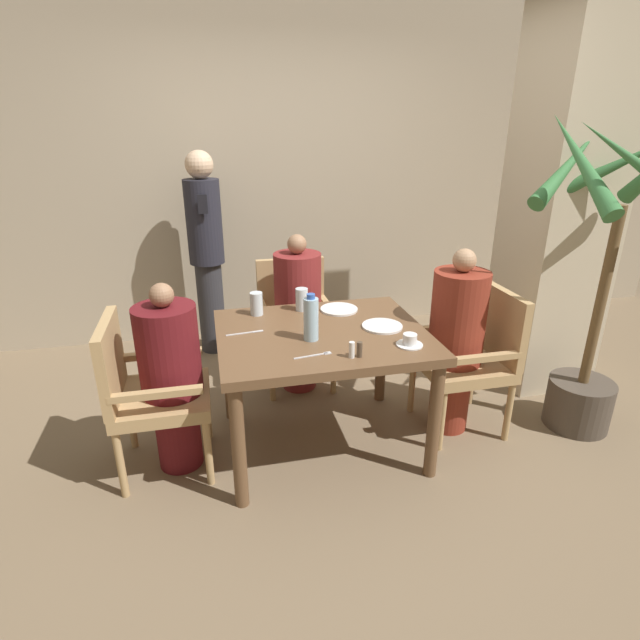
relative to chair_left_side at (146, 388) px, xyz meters
name	(u,v)px	position (x,y,z in m)	size (l,w,h in m)	color
ground_plane	(322,442)	(0.95, 0.00, -0.49)	(16.00, 16.00, 0.00)	#7A664C
wall_back	(271,173)	(0.95, 1.88, 0.91)	(8.00, 0.06, 2.80)	tan
pillar_stone	(563,194)	(2.71, 0.49, 0.86)	(0.58, 0.58, 2.70)	beige
dining_table	(322,348)	(0.95, 0.00, 0.14)	(1.14, 0.94, 0.73)	brown
chair_left_side	(146,388)	(0.00, 0.00, 0.00)	(0.50, 0.50, 0.88)	tan
diner_in_left_chair	(172,377)	(0.14, 0.00, 0.05)	(0.32, 0.32, 1.06)	#5B1419
chair_far_side	(295,316)	(0.95, 0.85, 0.00)	(0.50, 0.50, 0.88)	tan
diner_in_far_chair	(298,312)	(0.95, 0.72, 0.08)	(0.32, 0.32, 1.12)	maroon
chair_right_side	(474,353)	(1.90, 0.00, 0.00)	(0.50, 0.50, 0.88)	tan
diner_in_right_chair	(456,341)	(1.77, 0.00, 0.10)	(0.32, 0.32, 1.15)	maroon
standing_host	(206,249)	(0.37, 1.50, 0.37)	(0.27, 0.31, 1.61)	#2D2D33
potted_palm	(601,297)	(2.57, -0.17, 0.37)	(0.97, 0.98, 1.95)	#4C4238
plate_main_left	(382,326)	(1.30, -0.01, 0.24)	(0.23, 0.23, 0.01)	white
plate_main_right	(339,309)	(1.13, 0.30, 0.24)	(0.23, 0.23, 0.01)	white
teacup_with_saucer	(410,341)	(1.35, -0.28, 0.26)	(0.14, 0.14, 0.06)	white
water_bottle	(311,319)	(0.87, -0.09, 0.35)	(0.08, 0.08, 0.25)	#A3C6DB
glass_tall_near	(256,304)	(0.63, 0.34, 0.30)	(0.07, 0.07, 0.14)	silver
glass_tall_mid	(302,299)	(0.91, 0.35, 0.30)	(0.07, 0.07, 0.14)	silver
salt_shaker	(352,350)	(1.02, -0.35, 0.27)	(0.03, 0.03, 0.08)	white
pepper_shaker	(359,349)	(1.06, -0.35, 0.27)	(0.03, 0.03, 0.08)	#4C3D2D
fork_beside_plate	(317,355)	(0.86, -0.29, 0.24)	(0.19, 0.04, 0.00)	silver
knife_beside_plate	(247,333)	(0.55, 0.07, 0.24)	(0.21, 0.04, 0.00)	silver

